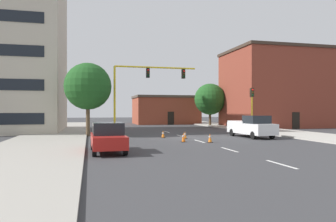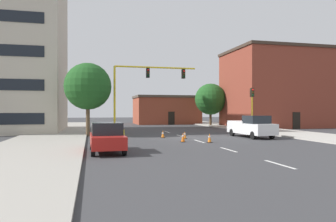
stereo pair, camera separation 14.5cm
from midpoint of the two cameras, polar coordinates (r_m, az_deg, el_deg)
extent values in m
plane|color=#38383A|center=(28.18, 3.49, -4.86)|extent=(160.00, 160.00, 0.00)
cube|color=#9E998E|center=(35.03, -19.36, -3.76)|extent=(6.00, 56.00, 0.14)
cube|color=#B2ADA3|center=(40.26, 16.14, -3.25)|extent=(6.00, 56.00, 0.14)
cube|color=silver|center=(15.49, 19.35, -8.99)|extent=(0.16, 2.40, 0.01)
cube|color=silver|center=(20.27, 10.74, -6.82)|extent=(0.16, 2.40, 0.01)
cube|color=silver|center=(25.35, 5.53, -5.41)|extent=(0.16, 2.40, 0.01)
cube|color=silver|center=(30.57, 2.09, -4.45)|extent=(0.16, 2.40, 0.01)
cube|color=silver|center=(35.87, -0.33, -3.77)|extent=(0.16, 2.40, 0.01)
cube|color=beige|center=(41.68, -27.69, 10.28)|extent=(13.28, 13.89, 19.60)
cube|color=brown|center=(57.25, -0.54, 0.00)|extent=(11.01, 7.84, 4.60)
cube|color=#4C4238|center=(57.30, -0.54, 2.50)|extent=(11.31, 8.14, 0.40)
cube|color=black|center=(53.43, 0.44, -1.30)|extent=(1.10, 0.06, 2.20)
cube|color=brown|center=(49.21, 18.23, 3.60)|extent=(12.71, 10.60, 10.83)
cube|color=#3D2D23|center=(49.86, 18.24, 10.05)|extent=(13.01, 10.90, 0.40)
cube|color=black|center=(44.72, 21.86, -1.60)|extent=(1.10, 0.06, 2.20)
cube|color=yellow|center=(31.45, -9.67, -3.83)|extent=(1.80, 1.20, 0.55)
cylinder|color=yellow|center=(31.40, -9.68, 2.32)|extent=(0.20, 0.20, 6.20)
cylinder|color=yellow|center=(32.22, -2.31, 7.81)|extent=(8.21, 0.16, 0.16)
cube|color=black|center=(32.00, -3.76, 6.82)|extent=(0.32, 0.36, 0.95)
sphere|color=red|center=(31.85, -3.70, 7.35)|extent=(0.20, 0.20, 0.20)
sphere|color=#38280A|center=(31.81, -3.70, 6.85)|extent=(0.20, 0.20, 0.20)
sphere|color=black|center=(31.78, -3.70, 6.35)|extent=(0.20, 0.20, 0.20)
cube|color=black|center=(32.85, 2.64, 6.65)|extent=(0.32, 0.36, 0.95)
sphere|color=red|center=(32.70, 2.74, 7.16)|extent=(0.20, 0.20, 0.20)
sphere|color=#38280A|center=(32.67, 2.74, 6.68)|extent=(0.20, 0.20, 0.20)
sphere|color=black|center=(32.64, 2.74, 6.19)|extent=(0.20, 0.20, 0.20)
cylinder|color=yellow|center=(34.67, 14.69, 0.05)|extent=(0.14, 0.14, 4.80)
cube|color=black|center=(34.72, 14.69, 3.23)|extent=(0.32, 0.36, 0.95)
sphere|color=red|center=(34.57, 14.84, 3.70)|extent=(0.20, 0.20, 0.20)
sphere|color=#38280A|center=(34.56, 14.84, 3.24)|extent=(0.20, 0.20, 0.20)
sphere|color=black|center=(34.54, 14.84, 2.77)|extent=(0.20, 0.20, 0.20)
cylinder|color=#4C3823|center=(49.73, 7.46, -1.32)|extent=(0.36, 0.36, 2.35)
sphere|color=#1E511E|center=(49.74, 7.46, 2.12)|extent=(4.84, 4.84, 4.84)
cylinder|color=brown|center=(30.93, -14.29, -1.58)|extent=(0.36, 0.36, 3.06)
sphere|color=#1E511E|center=(30.99, -14.30, 4.32)|extent=(4.42, 4.42, 4.42)
cube|color=white|center=(29.73, 14.51, -3.02)|extent=(2.30, 5.50, 0.95)
cube|color=#1E2328|center=(28.94, 15.45, -1.48)|extent=(1.94, 1.90, 0.70)
cube|color=white|center=(30.73, 13.35, -1.88)|extent=(2.15, 2.92, 0.16)
cylinder|color=black|center=(28.73, 17.97, -4.09)|extent=(0.26, 0.69, 0.68)
cylinder|color=black|center=(27.74, 14.92, -4.24)|extent=(0.26, 0.69, 0.68)
cylinder|color=black|center=(31.80, 14.16, -3.67)|extent=(0.26, 0.69, 0.68)
cylinder|color=black|center=(30.90, 11.30, -3.78)|extent=(0.26, 0.69, 0.68)
cube|color=#B21E19|center=(18.96, -10.94, -5.22)|extent=(1.94, 4.54, 0.70)
cube|color=#1E2328|center=(19.00, -10.96, -3.09)|extent=(1.75, 2.33, 0.70)
cylinder|color=black|center=(20.47, -13.56, -5.80)|extent=(0.23, 0.68, 0.68)
cylinder|color=black|center=(20.58, -8.94, -5.77)|extent=(0.23, 0.68, 0.68)
cylinder|color=black|center=(17.43, -13.30, -6.85)|extent=(0.23, 0.68, 0.68)
cylinder|color=black|center=(17.56, -7.88, -6.79)|extent=(0.23, 0.68, 0.68)
cube|color=black|center=(24.66, 2.63, -5.53)|extent=(0.36, 0.36, 0.04)
cone|color=orange|center=(24.62, 2.63, -4.66)|extent=(0.28, 0.28, 0.71)
cylinder|color=white|center=(24.61, 2.63, -4.47)|extent=(0.19, 0.19, 0.08)
cube|color=black|center=(27.42, 2.92, -4.95)|extent=(0.36, 0.36, 0.04)
cone|color=orange|center=(27.40, 2.92, -4.30)|extent=(0.28, 0.28, 0.58)
cylinder|color=white|center=(27.39, 2.92, -4.16)|extent=(0.19, 0.19, 0.08)
cube|color=black|center=(24.44, 7.37, -5.58)|extent=(0.36, 0.36, 0.04)
cone|color=orange|center=(24.41, 7.37, -4.76)|extent=(0.28, 0.28, 0.66)
cylinder|color=white|center=(24.40, 7.37, -4.58)|extent=(0.19, 0.19, 0.08)
cube|color=black|center=(28.38, -1.04, -4.78)|extent=(0.36, 0.36, 0.04)
cone|color=orange|center=(28.36, -1.04, -4.12)|extent=(0.28, 0.28, 0.61)
cylinder|color=white|center=(28.35, -1.04, -3.97)|extent=(0.19, 0.19, 0.08)
camera|label=1|loc=(0.07, -90.13, 0.00)|focal=34.01mm
camera|label=2|loc=(0.07, 89.87, 0.00)|focal=34.01mm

